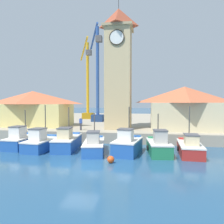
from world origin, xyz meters
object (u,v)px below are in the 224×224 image
(port_crane_near, at_px, (97,85))
(port_crane_far, at_px, (87,89))
(fishing_boat_mid_right, at_px, (159,146))
(mooring_buoy, at_px, (111,159))
(fishing_boat_left_outer, at_px, (42,142))
(fishing_boat_left_inner, at_px, (67,141))
(fishing_boat_right_inner, at_px, (190,147))
(warehouse_right, at_px, (184,108))
(clock_tower, at_px, (118,66))
(warehouse_left, at_px, (33,108))
(fishing_boat_mid_left, at_px, (94,145))
(dock_worker_near_tower, at_px, (81,123))
(fishing_boat_far_left, at_px, (22,140))
(fishing_boat_center, at_px, (127,145))

(port_crane_near, bearing_deg, port_crane_far, 120.86)
(fishing_boat_mid_right, distance_m, port_crane_near, 21.56)
(port_crane_far, relative_size, mooring_buoy, 30.02)
(fishing_boat_left_outer, relative_size, port_crane_near, 0.28)
(fishing_boat_left_inner, bearing_deg, mooring_buoy, -39.02)
(fishing_boat_mid_right, height_order, mooring_buoy, fishing_boat_mid_right)
(fishing_boat_right_inner, relative_size, warehouse_right, 0.57)
(clock_tower, xyz_separation_m, mooring_buoy, (0.95, -11.58, -9.00))
(fishing_boat_right_inner, distance_m, warehouse_left, 22.65)
(fishing_boat_mid_left, distance_m, port_crane_near, 19.86)
(mooring_buoy, bearing_deg, clock_tower, 94.71)
(fishing_boat_right_inner, relative_size, port_crane_far, 0.29)
(fishing_boat_mid_left, xyz_separation_m, dock_worker_near_tower, (-3.20, 6.17, 1.37))
(fishing_boat_far_left, distance_m, warehouse_left, 10.27)
(clock_tower, height_order, port_crane_far, clock_tower)
(mooring_buoy, bearing_deg, fishing_boat_center, 72.77)
(warehouse_right, bearing_deg, fishing_boat_mid_right, -112.60)
(fishing_boat_left_inner, xyz_separation_m, fishing_boat_mid_right, (8.93, -0.70, -0.00))
(mooring_buoy, bearing_deg, fishing_boat_far_left, 157.65)
(fishing_boat_left_outer, height_order, warehouse_right, warehouse_right)
(fishing_boat_center, height_order, port_crane_near, port_crane_near)
(port_crane_near, height_order, dock_worker_near_tower, port_crane_near)
(fishing_boat_right_inner, bearing_deg, warehouse_left, 155.20)
(fishing_boat_right_inner, bearing_deg, mooring_buoy, -150.27)
(warehouse_left, distance_m, warehouse_right, 21.18)
(port_crane_near, xyz_separation_m, dock_worker_near_tower, (0.68, -12.02, -5.60))
(fishing_boat_far_left, relative_size, port_crane_far, 0.27)
(fishing_boat_left_outer, relative_size, clock_tower, 0.28)
(dock_worker_near_tower, bearing_deg, port_crane_near, 93.26)
(fishing_boat_left_inner, relative_size, clock_tower, 0.31)
(fishing_boat_far_left, height_order, port_crane_far, port_crane_far)
(warehouse_right, bearing_deg, fishing_boat_right_inner, -95.47)
(mooring_buoy, bearing_deg, fishing_boat_mid_left, 123.85)
(fishing_boat_mid_left, bearing_deg, clock_tower, 82.06)
(clock_tower, bearing_deg, dock_worker_near_tower, -152.88)
(fishing_boat_left_inner, bearing_deg, fishing_boat_right_inner, -2.01)
(warehouse_right, distance_m, mooring_buoy, 14.46)
(fishing_boat_far_left, xyz_separation_m, mooring_buoy, (10.01, -4.11, -0.49))
(fishing_boat_far_left, height_order, dock_worker_near_tower, fishing_boat_far_left)
(clock_tower, height_order, warehouse_left, clock_tower)
(fishing_boat_left_inner, relative_size, port_crane_far, 0.32)
(fishing_boat_left_outer, xyz_separation_m, fishing_boat_mid_left, (5.35, -0.33, -0.02))
(fishing_boat_center, xyz_separation_m, mooring_buoy, (-1.00, -3.23, -0.55))
(warehouse_right, xyz_separation_m, port_crane_near, (-13.35, 9.46, 3.67))
(fishing_boat_left_outer, bearing_deg, fishing_boat_right_inner, 0.96)
(dock_worker_near_tower, bearing_deg, fishing_boat_right_inner, -25.23)
(port_crane_far, height_order, dock_worker_near_tower, port_crane_far)
(fishing_boat_far_left, distance_m, fishing_boat_left_inner, 4.89)
(fishing_boat_left_outer, distance_m, mooring_buoy, 8.27)
(fishing_boat_mid_right, height_order, clock_tower, clock_tower)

